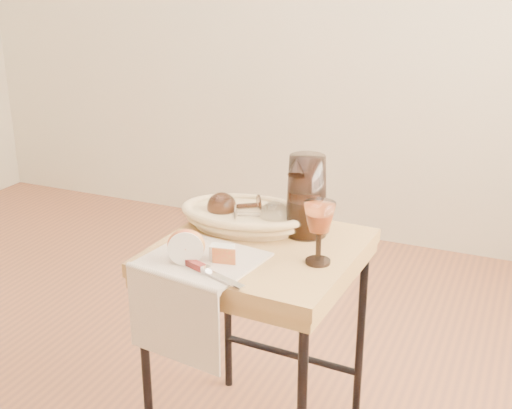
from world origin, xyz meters
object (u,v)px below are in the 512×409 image
at_px(goblet_lying_b, 258,215).
at_px(pitcher, 307,196).
at_px(bread_basket, 245,218).
at_px(side_table, 259,351).
at_px(tea_towel, 202,260).
at_px(apple_half, 186,246).
at_px(wine_goblet, 319,233).
at_px(goblet_lying_a, 238,206).
at_px(table_knife, 208,271).

bearing_deg(goblet_lying_b, pitcher, -1.73).
distance_m(bread_basket, goblet_lying_b, 0.06).
distance_m(side_table, pitcher, 0.45).
xyz_separation_m(goblet_lying_b, pitcher, (0.12, 0.04, 0.06)).
bearing_deg(tea_towel, apple_half, -122.26).
xyz_separation_m(tea_towel, apple_half, (-0.03, -0.03, 0.05)).
distance_m(goblet_lying_b, wine_goblet, 0.25).
bearing_deg(bread_basket, goblet_lying_a, 149.17).
height_order(goblet_lying_b, apple_half, apple_half).
bearing_deg(bread_basket, goblet_lying_b, -26.07).
xyz_separation_m(tea_towel, wine_goblet, (0.27, 0.10, 0.08)).
bearing_deg(bread_basket, wine_goblet, -32.58).
bearing_deg(apple_half, table_knife, -50.89).
bearing_deg(pitcher, apple_half, -138.94).
distance_m(goblet_lying_a, table_knife, 0.34).
height_order(tea_towel, table_knife, table_knife).
relative_size(goblet_lying_b, pitcher, 0.49).
xyz_separation_m(goblet_lying_a, goblet_lying_b, (0.08, -0.03, -0.00)).
xyz_separation_m(tea_towel, pitcher, (0.18, 0.26, 0.11)).
relative_size(bread_basket, pitcher, 1.24).
bearing_deg(bread_basket, table_knife, -85.58).
height_order(wine_goblet, apple_half, wine_goblet).
distance_m(bread_basket, wine_goblet, 0.30).
bearing_deg(tea_towel, table_knife, -44.43).
bearing_deg(goblet_lying_a, side_table, 99.99).
relative_size(tea_towel, goblet_lying_b, 2.12).
relative_size(tea_towel, bread_basket, 0.83).
bearing_deg(apple_half, goblet_lying_a, 64.55).
xyz_separation_m(side_table, goblet_lying_b, (-0.04, 0.08, 0.37)).
bearing_deg(side_table, bread_basket, 130.62).
bearing_deg(side_table, tea_towel, -122.65).
height_order(tea_towel, pitcher, pitcher).
xyz_separation_m(tea_towel, goblet_lying_a, (-0.02, 0.26, 0.05)).
height_order(tea_towel, apple_half, apple_half).
xyz_separation_m(side_table, table_knife, (-0.04, -0.21, 0.33)).
distance_m(bread_basket, goblet_lying_a, 0.04).
distance_m(tea_towel, goblet_lying_a, 0.26).
distance_m(pitcher, wine_goblet, 0.19).
bearing_deg(tea_towel, wine_goblet, 29.28).
relative_size(goblet_lying_a, table_knife, 0.66).
bearing_deg(goblet_lying_a, wine_goblet, 116.84).
distance_m(goblet_lying_b, pitcher, 0.14).
distance_m(tea_towel, wine_goblet, 0.29).
distance_m(bread_basket, pitcher, 0.19).
relative_size(tea_towel, table_knife, 1.30).
bearing_deg(side_table, apple_half, -124.16).
bearing_deg(pitcher, goblet_lying_a, 167.66).
height_order(goblet_lying_b, table_knife, goblet_lying_b).
bearing_deg(bread_basket, apple_half, -100.93).
xyz_separation_m(pitcher, wine_goblet, (0.09, -0.16, -0.03)).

